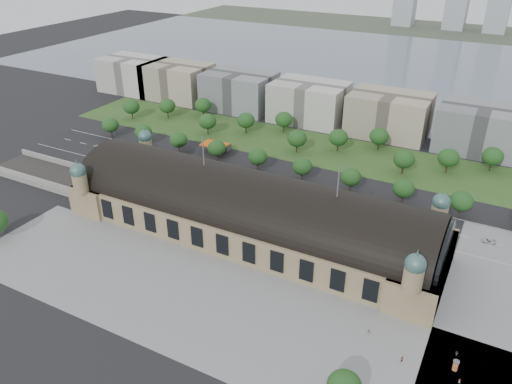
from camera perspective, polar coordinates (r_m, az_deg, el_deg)
The scene contains 57 objects.
ground at distance 200.20m, azimuth -0.79°, elevation -4.73°, with size 900.00×900.00×0.00m, color black.
station at distance 194.83m, azimuth -0.81°, elevation -2.18°, with size 150.00×48.40×44.30m.
track_cutting at distance 263.20m, azimuth -22.57°, elevation 1.63°, with size 70.00×24.00×3.10m.
plaza_south at distance 165.90m, azimuth -5.16°, elevation -12.88°, with size 190.00×48.00×0.12m, color gray.
road_slab at distance 237.43m, azimuth -0.63°, elevation 0.90°, with size 260.00×26.00×0.10m, color black.
grass_belt at distance 280.71m, azimuth 5.66°, elevation 5.21°, with size 300.00×45.00×0.10m, color #315321.
petrol_station at distance 273.17m, azimuth -4.17°, elevation 5.28°, with size 14.00×13.00×5.05m.
lake at distance 465.51m, azimuth 17.60°, elevation 13.34°, with size 700.00×320.00×0.08m, color slate.
far_shore at distance 659.42m, azimuth 21.43°, elevation 16.79°, with size 700.00×120.00×0.14m, color #44513D.
office_0 at distance 388.65m, azimuth -13.83°, elevation 12.92°, with size 45.00×32.00×24.00m, color beige.
office_1 at distance 364.07m, azimuth -8.94°, elevation 12.38°, with size 45.00×32.00×24.00m, color #B2A28C.
office_2 at distance 337.51m, azimuth -1.92°, elevation 11.46°, with size 45.00×32.00×24.00m, color gray.
office_3 at distance 316.68m, azimuth 6.09°, elevation 10.19°, with size 45.00×32.00×24.00m, color beige.
office_4 at distance 302.74m, azimuth 14.95°, elevation 8.54°, with size 45.00×32.00×24.00m, color #B2A28C.
office_5 at distance 296.68m, azimuth 24.33°, elevation 6.57°, with size 45.00×32.00×24.00m, color gray.
tree_row_0 at distance 301.44m, azimuth -16.30°, elevation 7.35°, with size 9.60×9.60×11.52m.
tree_row_1 at distance 285.97m, azimuth -12.76°, elevation 6.68°, with size 9.60×9.60×11.52m.
tree_row_2 at distance 271.75m, azimuth -8.83°, elevation 5.91°, with size 9.60×9.60×11.52m.
tree_row_3 at distance 258.97m, azimuth -4.52°, elevation 5.02°, with size 9.60×9.60×11.52m.
tree_row_4 at distance 247.85m, azimuth 0.20°, elevation 4.02°, with size 9.60×9.60×11.52m.
tree_row_5 at distance 238.65m, azimuth 5.32°, elevation 2.90°, with size 9.60×9.60×11.52m.
tree_row_6 at distance 231.57m, azimuth 10.78°, elevation 1.68°, with size 9.60×9.60×11.52m.
tree_row_7 at distance 226.83m, azimuth 16.52°, elevation 0.38°, with size 9.60×9.60×11.52m.
tree_row_8 at distance 224.56m, azimuth 22.43°, elevation -0.97°, with size 9.60×9.60×11.52m.
tree_belt_0 at distance 328.31m, azimuth -14.06°, elevation 9.43°, with size 10.40×10.40×12.48m.
tree_belt_1 at distance 325.26m, azimuth -10.11°, elevation 9.66°, with size 10.40×10.40×12.48m.
tree_belt_2 at distance 323.74m, azimuth -6.10°, elevation 9.85°, with size 10.40×10.40×12.48m.
tree_belt_3 at distance 294.87m, azimuth -5.57°, elevation 8.03°, with size 10.40×10.40×12.48m.
tree_belt_4 at distance 295.16m, azimuth -1.16°, elevation 8.18°, with size 10.40×10.40×12.48m.
tree_belt_5 at distance 297.15m, azimuth 3.21°, elevation 8.28°, with size 10.40×10.40×12.48m.
tree_belt_6 at distance 269.46m, azimuth 4.71°, elevation 6.10°, with size 10.40×10.40×12.48m.
tree_belt_7 at distance 273.75m, azimuth 9.39°, elevation 6.17°, with size 10.40×10.40×12.48m.
tree_belt_8 at distance 279.80m, azimuth 13.90°, elevation 6.20°, with size 10.40×10.40×12.48m.
tree_belt_9 at distance 254.48m, azimuth 16.55°, elevation 3.62°, with size 10.40×10.40×12.48m.
tree_belt_10 at distance 263.18m, azimuth 21.15°, elevation 3.67°, with size 10.40×10.40×12.48m.
tree_belt_11 at distance 273.45m, azimuth 25.43°, elevation 3.70°, with size 10.40×10.40×12.48m.
traffic_car_0 at distance 291.85m, azimuth -17.79°, elevation 5.03°, with size 1.70×4.23×1.44m, color #BCBCBE.
traffic_car_1 at distance 274.76m, azimuth -12.77°, elevation 4.29°, with size 1.72×4.92×1.62m, color gray.
traffic_car_2 at distance 248.41m, azimuth -5.81°, elevation 2.21°, with size 2.25×4.88×1.36m, color black.
traffic_car_3 at distance 237.80m, azimuth 0.55°, elevation 1.13°, with size 1.95×4.81×1.39m, color maroon.
traffic_car_4 at distance 215.35m, azimuth 7.69°, elevation -2.24°, with size 1.55×3.85×1.31m, color #1B1948.
traffic_car_6 at distance 214.12m, azimuth 25.04°, elevation -5.09°, with size 2.49×5.40×1.50m, color silver.
parked_car_0 at distance 254.93m, azimuth -13.59°, elevation 2.25°, with size 1.55×4.43×1.46m, color black.
parked_car_1 at distance 251.09m, azimuth -11.36°, elevation 2.07°, with size 2.17×4.70×1.31m, color maroon.
parked_car_2 at distance 241.56m, azimuth -9.76°, elevation 1.15°, with size 1.98×4.87×1.41m, color #1D1947.
parked_car_3 at distance 234.37m, azimuth -5.68°, elevation 0.58°, with size 1.88×4.67×1.59m, color #585A60.
parked_car_4 at distance 237.14m, azimuth -8.21°, elevation 0.75°, with size 1.58×4.52×1.49m, color white.
parked_car_5 at distance 224.32m, azimuth -2.82°, elevation -0.67°, with size 2.25×4.89×1.36m, color gray.
parked_car_6 at distance 230.87m, azimuth -3.98°, elevation 0.21°, with size 2.21×5.44×1.58m, color black.
bus_west at distance 228.35m, azimuth 0.57°, elevation 0.18°, with size 2.73×11.69×3.26m, color #C94B20.
bus_mid at distance 213.69m, azimuth 7.17°, elevation -2.12°, with size 2.96×12.65×3.52m, color silver.
bus_east at distance 209.49m, azimuth 11.74°, elevation -3.28°, with size 2.52×10.78×3.00m, color silver.
advertising_column at distance 155.31m, azimuth 21.84°, elevation -17.92°, with size 1.75×1.75×3.32m.
pedestrian_0 at distance 158.79m, azimuth 12.71°, elevation -15.41°, with size 0.90×0.52×1.85m, color gray.
pedestrian_1 at distance 153.31m, azimuth 16.33°, elevation -17.91°, with size 0.70×0.46×1.92m, color gray.
pedestrian_2 at distance 160.00m, azimuth 21.98°, elevation -16.71°, with size 0.94×0.54×1.93m, color gray.
pedestrian_5 at distance 153.07m, azimuth 22.24°, elevation -19.35°, with size 0.77×0.44×1.57m, color gray.
Camera 1 is at (81.32, -147.34, 108.44)m, focal length 35.00 mm.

